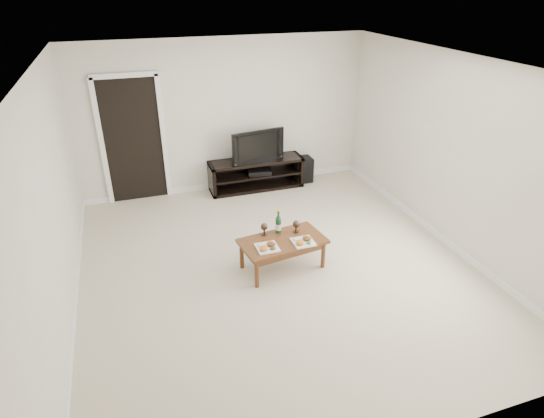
{
  "coord_description": "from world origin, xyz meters",
  "views": [
    {
      "loc": [
        -1.65,
        -4.74,
        3.44
      ],
      "look_at": [
        0.04,
        0.32,
        0.7
      ],
      "focal_mm": 30.0,
      "sensor_mm": 36.0,
      "label": 1
    }
  ],
  "objects_px": {
    "media_console": "(256,174)",
    "coffee_table": "(282,254)",
    "subwoofer": "(303,169)",
    "television": "(256,145)"
  },
  "relations": [
    {
      "from": "media_console",
      "to": "coffee_table",
      "type": "relative_size",
      "value": 1.55
    },
    {
      "from": "subwoofer",
      "to": "television",
      "type": "bearing_deg",
      "value": -177.28
    },
    {
      "from": "television",
      "to": "subwoofer",
      "type": "bearing_deg",
      "value": -6.9
    },
    {
      "from": "media_console",
      "to": "television",
      "type": "xyz_separation_m",
      "value": [
        -0.0,
        0.0,
        0.55
      ]
    },
    {
      "from": "subwoofer",
      "to": "media_console",
      "type": "bearing_deg",
      "value": -177.28
    },
    {
      "from": "subwoofer",
      "to": "coffee_table",
      "type": "bearing_deg",
      "value": -117.28
    },
    {
      "from": "television",
      "to": "coffee_table",
      "type": "relative_size",
      "value": 0.9
    },
    {
      "from": "television",
      "to": "coffee_table",
      "type": "bearing_deg",
      "value": -108.65
    },
    {
      "from": "subwoofer",
      "to": "coffee_table",
      "type": "relative_size",
      "value": 0.43
    },
    {
      "from": "subwoofer",
      "to": "coffee_table",
      "type": "xyz_separation_m",
      "value": [
        -1.33,
        -2.57,
        -0.02
      ]
    }
  ]
}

